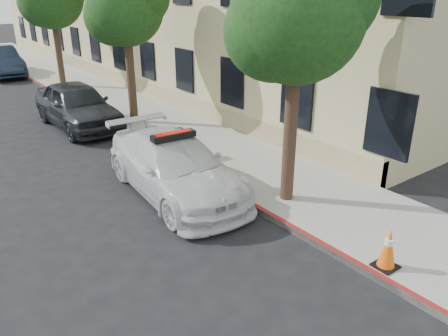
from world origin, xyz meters
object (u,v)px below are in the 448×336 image
Objects in this scene: police_car at (175,166)px; fire_hydrant at (180,142)px; traffic_cone at (388,249)px; parked_car_far at (0,61)px; parked_car_mid at (77,105)px.

police_car is 5.72× the size of fire_hydrant.
fire_hydrant is at bearing 90.00° from traffic_cone.
parked_car_far is 24.56m from traffic_cone.
police_car is 6.94m from parked_car_mid.
parked_car_far is at bearing 94.00° from police_car.
traffic_cone is (1.25, -5.15, -0.20)m from police_car.
fire_hydrant is (1.15, -17.60, -0.23)m from parked_car_far.
police_car is 2.19m from fire_hydrant.
parked_car_mid is 6.26× the size of traffic_cone.
parked_car_far is (0.02, 12.45, 0.00)m from parked_car_mid.
parked_car_mid reaches higher than police_car.
police_car is at bearing 103.65° from traffic_cone.
parked_car_mid reaches higher than traffic_cone.
parked_car_far is 6.50× the size of traffic_cone.
traffic_cone is (1.17, -12.09, -0.29)m from parked_car_mid.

